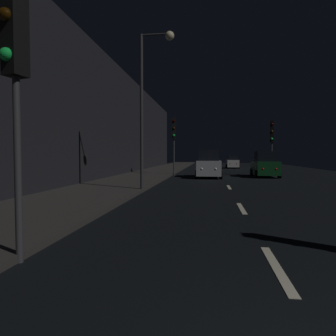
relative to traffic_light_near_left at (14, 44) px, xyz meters
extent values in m
cube|color=black|center=(4.36, 21.84, -3.72)|extent=(25.51, 84.00, 0.02)
cube|color=#33302D|center=(-2.20, 21.84, -3.63)|extent=(4.40, 84.00, 0.15)
cube|color=black|center=(-4.80, 18.34, 0.97)|extent=(0.80, 63.00, 9.36)
cube|color=beige|center=(4.36, 0.34, -3.70)|extent=(0.16, 2.20, 0.01)
cube|color=beige|center=(4.36, 5.96, -3.70)|extent=(0.16, 2.20, 0.01)
cube|color=beige|center=(4.36, 12.86, -3.70)|extent=(0.16, 2.20, 0.01)
cylinder|color=#38383A|center=(0.00, 0.02, -2.12)|extent=(0.12, 0.12, 3.18)
cube|color=black|center=(0.00, 0.02, 0.42)|extent=(0.38, 0.40, 1.90)
sphere|color=black|center=(-0.04, -0.15, 0.42)|extent=(0.22, 0.22, 0.22)
sphere|color=#19D84C|center=(-0.04, -0.15, -0.21)|extent=(0.22, 0.22, 0.22)
cylinder|color=#38383A|center=(8.61, 22.84, -2.26)|extent=(0.12, 0.12, 2.90)
cube|color=black|center=(8.61, 22.84, 0.14)|extent=(0.37, 0.40, 1.90)
sphere|color=black|center=(8.57, 22.66, 0.77)|extent=(0.22, 0.22, 0.22)
sphere|color=black|center=(8.57, 22.66, 0.14)|extent=(0.22, 0.22, 0.22)
sphere|color=#19D84C|center=(8.57, 22.66, -0.49)|extent=(0.22, 0.22, 0.22)
cylinder|color=#38383A|center=(0.10, 22.20, -2.09)|extent=(0.12, 0.12, 3.23)
cube|color=black|center=(0.10, 22.20, 0.47)|extent=(0.33, 0.36, 1.90)
sphere|color=black|center=(0.12, 22.02, 1.10)|extent=(0.22, 0.22, 0.22)
sphere|color=black|center=(0.12, 22.02, 0.47)|extent=(0.22, 0.22, 0.22)
sphere|color=#19D84C|center=(0.12, 22.02, -0.16)|extent=(0.22, 0.22, 0.22)
cylinder|color=#2D2D30|center=(-0.10, 10.10, 0.16)|extent=(0.16, 0.16, 7.74)
cylinder|color=#2D2D30|center=(0.60, 10.10, 3.99)|extent=(1.40, 0.10, 0.10)
sphere|color=beige|center=(1.30, 10.10, 3.89)|extent=(0.44, 0.44, 0.44)
cube|color=#A5A8AD|center=(3.19, 20.16, -2.91)|extent=(1.86, 4.35, 1.14)
cube|color=black|center=(3.19, 20.32, -1.90)|extent=(1.58, 2.17, 0.87)
cylinder|color=black|center=(4.11, 18.64, -3.38)|extent=(0.23, 0.66, 0.66)
cylinder|color=black|center=(2.28, 18.64, -3.38)|extent=(0.23, 0.66, 0.66)
cylinder|color=black|center=(4.11, 21.68, -3.38)|extent=(0.23, 0.66, 0.66)
cylinder|color=black|center=(2.28, 21.68, -3.38)|extent=(0.23, 0.66, 0.66)
sphere|color=white|center=(3.71, 18.03, -2.91)|extent=(0.19, 0.19, 0.19)
sphere|color=white|center=(2.68, 18.03, -2.91)|extent=(0.19, 0.19, 0.19)
sphere|color=red|center=(3.71, 22.29, -2.91)|extent=(0.19, 0.19, 0.19)
sphere|color=red|center=(2.68, 22.29, -2.91)|extent=(0.19, 0.19, 0.19)
cube|color=silver|center=(6.34, 37.66, -3.05)|extent=(1.53, 3.57, 0.94)
cube|color=black|center=(6.34, 37.53, -2.22)|extent=(1.30, 1.79, 0.71)
cylinder|color=black|center=(5.59, 38.91, -3.44)|extent=(0.19, 0.54, 0.54)
cylinder|color=black|center=(7.09, 38.91, -3.44)|extent=(0.19, 0.54, 0.54)
cylinder|color=black|center=(5.59, 36.40, -3.44)|extent=(0.19, 0.54, 0.54)
cylinder|color=black|center=(7.09, 36.40, -3.44)|extent=(0.19, 0.54, 0.54)
sphere|color=slate|center=(5.92, 39.41, -3.05)|extent=(0.15, 0.15, 0.15)
sphere|color=slate|center=(6.76, 39.41, -3.05)|extent=(0.15, 0.15, 0.15)
sphere|color=red|center=(5.92, 35.90, -3.05)|extent=(0.15, 0.15, 0.15)
sphere|color=red|center=(6.76, 35.90, -3.05)|extent=(0.15, 0.15, 0.15)
cube|color=#0F3819|center=(7.81, 21.48, -2.95)|extent=(1.77, 4.13, 1.08)
cube|color=black|center=(7.81, 21.33, -1.99)|extent=(1.51, 2.07, 0.83)
cylinder|color=black|center=(6.94, 22.93, -3.39)|extent=(0.22, 0.63, 0.63)
cylinder|color=black|center=(8.68, 22.93, -3.39)|extent=(0.22, 0.63, 0.63)
cylinder|color=black|center=(6.94, 20.04, -3.39)|extent=(0.22, 0.63, 0.63)
cylinder|color=black|center=(8.68, 20.04, -3.39)|extent=(0.22, 0.63, 0.63)
sphere|color=slate|center=(7.32, 23.51, -2.95)|extent=(0.18, 0.18, 0.18)
sphere|color=slate|center=(8.30, 23.51, -2.95)|extent=(0.18, 0.18, 0.18)
sphere|color=red|center=(7.32, 19.46, -2.95)|extent=(0.18, 0.18, 0.18)
sphere|color=red|center=(8.30, 19.46, -2.95)|extent=(0.18, 0.18, 0.18)
camera|label=1|loc=(3.25, -4.80, -1.84)|focal=32.72mm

